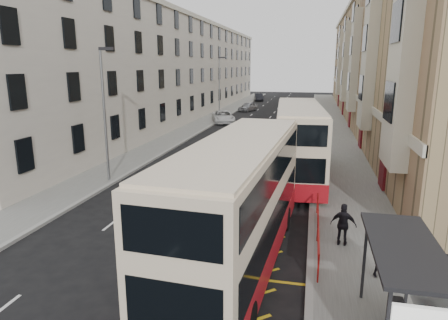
% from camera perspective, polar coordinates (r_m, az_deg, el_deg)
% --- Properties ---
extents(ground, '(200.00, 200.00, 0.00)m').
position_cam_1_polar(ground, '(13.43, -16.30, -19.31)').
color(ground, black).
rests_on(ground, ground).
extents(pavement_right, '(4.00, 120.00, 0.15)m').
position_cam_1_polar(pavement_right, '(40.44, 15.52, 2.89)').
color(pavement_right, '#62625D').
rests_on(pavement_right, ground).
extents(pavement_left, '(3.00, 120.00, 0.15)m').
position_cam_1_polar(pavement_left, '(42.52, -5.84, 3.81)').
color(pavement_left, '#62625D').
rests_on(pavement_left, ground).
extents(kerb_right, '(0.25, 120.00, 0.15)m').
position_cam_1_polar(kerb_right, '(40.38, 12.68, 3.04)').
color(kerb_right, gray).
rests_on(kerb_right, ground).
extents(kerb_left, '(0.25, 120.00, 0.15)m').
position_cam_1_polar(kerb_left, '(42.08, -3.90, 3.75)').
color(kerb_left, gray).
rests_on(kerb_left, ground).
extents(road_markings, '(10.00, 110.00, 0.01)m').
position_cam_1_polar(road_markings, '(55.53, 6.52, 5.98)').
color(road_markings, silver).
rests_on(road_markings, ground).
extents(terrace_right, '(10.75, 79.00, 15.25)m').
position_cam_1_polar(terrace_right, '(55.87, 22.54, 12.85)').
color(terrace_right, tan).
rests_on(terrace_right, ground).
extents(terrace_left, '(9.18, 79.00, 13.25)m').
position_cam_1_polar(terrace_left, '(58.52, -6.76, 12.75)').
color(terrace_left, beige).
rests_on(terrace_left, ground).
extents(bus_shelter, '(1.65, 4.25, 2.70)m').
position_cam_1_polar(bus_shelter, '(10.91, 25.31, -15.27)').
color(bus_shelter, black).
rests_on(bus_shelter, pavement_right).
extents(guard_railing, '(0.06, 6.56, 1.01)m').
position_cam_1_polar(guard_railing, '(16.74, 13.29, -8.99)').
color(guard_railing, '#A8110F').
rests_on(guard_railing, pavement_right).
extents(street_lamp_near, '(0.93, 0.18, 8.00)m').
position_cam_1_polar(street_lamp_near, '(25.06, -16.67, 7.15)').
color(street_lamp_near, slate).
rests_on(street_lamp_near, pavement_left).
extents(street_lamp_far, '(0.93, 0.18, 8.00)m').
position_cam_1_polar(street_lamp_far, '(53.23, -0.63, 10.75)').
color(street_lamp_far, slate).
rests_on(street_lamp_far, pavement_left).
extents(double_decker_front, '(3.40, 11.85, 4.67)m').
position_cam_1_polar(double_decker_front, '(14.08, 2.17, -6.35)').
color(double_decker_front, beige).
rests_on(double_decker_front, ground).
extents(double_decker_rear, '(3.58, 11.96, 4.70)m').
position_cam_1_polar(double_decker_rear, '(25.81, 10.57, 2.62)').
color(double_decker_rear, beige).
rests_on(double_decker_rear, ground).
extents(pedestrian_mid, '(0.91, 0.83, 1.52)m').
position_cam_1_polar(pedestrian_mid, '(14.80, 22.10, -12.53)').
color(pedestrian_mid, black).
rests_on(pedestrian_mid, pavement_right).
extents(pedestrian_far, '(1.07, 0.60, 1.72)m').
position_cam_1_polar(pedestrian_far, '(16.62, 16.70, -8.82)').
color(pedestrian_far, black).
rests_on(pedestrian_far, pavement_right).
extents(white_van, '(4.15, 5.98, 1.52)m').
position_cam_1_polar(white_van, '(50.47, -0.11, 6.18)').
color(white_van, silver).
rests_on(white_van, ground).
extents(car_silver, '(3.07, 4.43, 1.40)m').
position_cam_1_polar(car_silver, '(63.45, 3.46, 7.60)').
color(car_silver, '#96999D').
rests_on(car_silver, ground).
extents(car_dark, '(2.47, 4.74, 1.49)m').
position_cam_1_polar(car_dark, '(82.10, 4.99, 8.93)').
color(car_dark, black).
rests_on(car_dark, ground).
extents(car_red, '(2.99, 5.31, 1.45)m').
position_cam_1_polar(car_red, '(67.22, 9.34, 7.80)').
color(car_red, '#B01D0A').
rests_on(car_red, ground).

